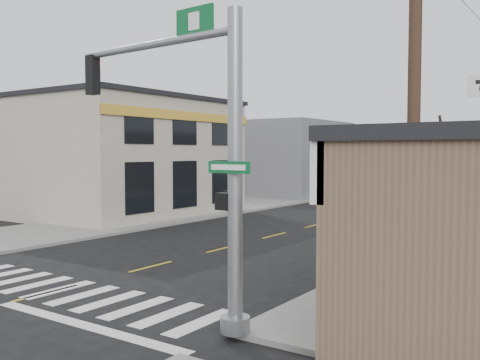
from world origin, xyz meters
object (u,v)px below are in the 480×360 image
Objects in this scene: traffic_signal_pole at (204,137)px; fire_hydrant at (410,271)px; utility_pole_near at (414,99)px; lamp_post at (464,175)px; guide_sign at (439,207)px.

fire_hydrant is (2.54, 5.99, -3.62)m from traffic_signal_pole.
utility_pole_near reaches higher than fire_hydrant.
traffic_signal_pole reaches higher than lamp_post.
lamp_post is at bearing 98.87° from guide_sign.
traffic_signal_pole is 4.21m from utility_pole_near.
guide_sign reaches higher than fire_hydrant.
traffic_signal_pole is at bearing -105.32° from guide_sign.
traffic_signal_pole reaches higher than guide_sign.
fire_hydrant is 6.61m from utility_pole_near.
lamp_post is at bearing 91.72° from fire_hydrant.
lamp_post is at bearing 95.19° from utility_pole_near.
fire_hydrant is 8.18m from lamp_post.
guide_sign is 7.37m from utility_pole_near.
traffic_signal_pole is at bearing -113.01° from fire_hydrant.
utility_pole_near is (1.20, -6.78, 2.64)m from guide_sign.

